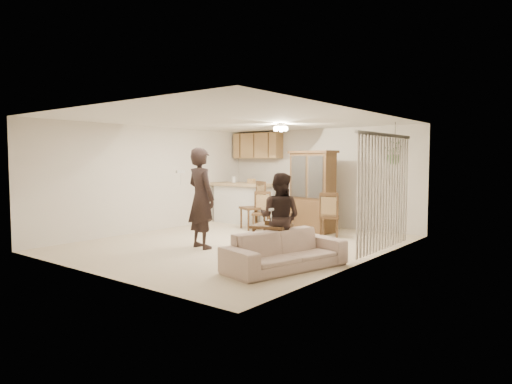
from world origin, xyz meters
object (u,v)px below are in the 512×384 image
Objects in this scene: chair_hutch_right at (329,224)px; china_hutch at (312,192)px; side_table at (272,242)px; chair_bar at (261,220)px; sofa at (285,246)px; chair_hutch_left at (253,216)px; adult at (201,202)px; child at (280,222)px.

china_hutch is at bearing -61.01° from chair_hutch_right.
side_table is 3.29m from chair_bar.
chair_bar is at bearing 58.12° from sofa.
chair_hutch_left reaches higher than side_table.
chair_hutch_right is at bearing -19.86° from chair_bar.
sofa is 3.22m from chair_hutch_right.
china_hutch reaches higher than chair_hutch_left.
adult reaches higher than sofa.
adult reaches higher than chair_hutch_right.
china_hutch is 2.75× the size of side_table.
adult is 1.88m from side_table.
chair_hutch_right reaches higher than chair_bar.
chair_hutch_right is (-0.58, 2.71, -0.39)m from child.
china_hutch reaches higher than adult.
side_table is at bearing 72.51° from chair_hutch_right.
chair_hutch_left reaches higher than sofa.
child is 1.15× the size of chair_hutch_left.
adult is at bearing 36.56° from chair_hutch_right.
side_table is 0.59× the size of chair_hutch_left.
adult is at bearing 175.70° from side_table.
side_table is 2.82m from chair_hutch_right.
china_hutch is 2.02× the size of chair_bar.
chair_hutch_left reaches higher than chair_hutch_right.
chair_hutch_right is (-0.95, 3.07, -0.08)m from sofa.
adult is 1.80× the size of chair_hutch_right.
side_table is at bearing -172.71° from adult.
chair_hutch_right is at bearing 99.64° from side_table.
child reaches higher than side_table.
chair_bar reaches higher than sofa.
adult reaches higher than side_table.
china_hutch reaches higher than child.
child is 3.45m from china_hutch.
child is at bearing 74.99° from chair_hutch_right.
sofa is 1.88× the size of chair_hutch_right.
chair_hutch_left is (-1.34, -0.61, -0.62)m from china_hutch.
adult is at bearing -90.55° from china_hutch.
sofa is 0.98× the size of china_hutch.
sofa is at bearing 79.99° from chair_hutch_right.
chair_hutch_left is at bearing 60.60° from sofa.
china_hutch is 1.63× the size of chair_hutch_left.
chair_hutch_right is (0.71, -0.48, -0.67)m from china_hutch.
side_table is (-0.47, 0.29, -0.04)m from sofa.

